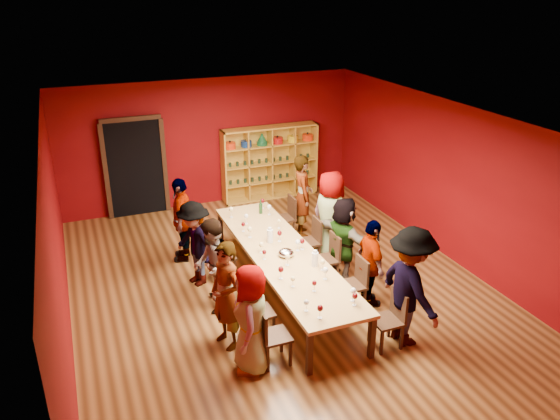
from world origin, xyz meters
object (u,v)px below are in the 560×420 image
at_px(shelving_unit, 269,159).
at_px(chair_person_left_1, 254,310).
at_px(person_left_4, 182,219).
at_px(chair_person_right_4, 287,215).
at_px(chair_person_left_3, 218,254).
at_px(wine_bottle, 261,208).
at_px(person_right_1, 371,264).
at_px(person_right_3, 330,216).
at_px(chair_person_left_0, 269,334).
at_px(person_right_4, 303,196).
at_px(chair_person_left_2, 234,278).
at_px(chair_person_right_1, 356,281).
at_px(person_left_3, 195,244).
at_px(chair_person_left_4, 204,232).
at_px(tasting_table, 283,255).
at_px(spittoon_bowl, 286,253).
at_px(person_left_0, 251,319).
at_px(person_right_2, 343,239).
at_px(person_left_2, 212,266).
at_px(person_right_0, 410,287).
at_px(chair_person_right_3, 311,238).
at_px(chair_person_right_2, 329,256).
at_px(chair_person_right_0, 392,316).
at_px(person_left_1, 226,296).

height_order(shelving_unit, chair_person_left_1, shelving_unit).
distance_m(person_left_4, chair_person_right_4, 2.27).
height_order(chair_person_left_3, wine_bottle, wine_bottle).
xyz_separation_m(person_right_1, person_right_3, (0.12, 1.71, 0.13)).
height_order(chair_person_left_0, person_right_4, person_right_4).
xyz_separation_m(chair_person_right_4, person_right_4, (0.35, 0.00, 0.38)).
distance_m(chair_person_left_2, chair_person_left_3, 0.90).
relative_size(shelving_unit, chair_person_right_1, 2.70).
height_order(chair_person_left_2, person_left_3, person_left_3).
relative_size(chair_person_left_4, person_right_3, 0.50).
height_order(tasting_table, spittoon_bowl, spittoon_bowl).
xyz_separation_m(shelving_unit, wine_bottle, (-1.17, -2.59, -0.12)).
bearing_deg(person_right_3, person_left_4, 46.51).
relative_size(tasting_table, chair_person_left_0, 5.06).
bearing_deg(spittoon_bowl, person_left_0, -126.18).
bearing_deg(person_right_2, chair_person_left_1, 103.88).
distance_m(person_left_2, person_right_0, 3.11).
bearing_deg(person_left_0, chair_person_right_3, 162.10).
bearing_deg(person_right_2, wine_bottle, 14.88).
relative_size(chair_person_left_3, person_right_1, 0.58).
distance_m(person_left_4, spittoon_bowl, 2.39).
relative_size(chair_person_left_2, person_right_1, 0.58).
bearing_deg(person_right_0, chair_person_left_1, 64.09).
height_order(shelving_unit, chair_person_left_0, shelving_unit).
xyz_separation_m(chair_person_left_3, wine_bottle, (1.14, 0.90, 0.36)).
bearing_deg(tasting_table, person_right_1, -38.07).
distance_m(person_left_0, chair_person_right_2, 2.75).
bearing_deg(person_right_0, chair_person_right_4, 1.37).
height_order(person_left_3, chair_person_left_4, person_left_3).
relative_size(person_right_0, person_right_4, 1.06).
height_order(chair_person_right_2, spittoon_bowl, chair_person_right_2).
relative_size(chair_person_right_0, spittoon_bowl, 3.36).
bearing_deg(wine_bottle, person_left_3, -149.99).
height_order(chair_person_left_4, chair_person_right_3, same).
height_order(chair_person_right_4, spittoon_bowl, chair_person_right_4).
relative_size(person_left_0, chair_person_right_2, 1.80).
distance_m(chair_person_left_1, chair_person_right_2, 2.14).
height_order(tasting_table, chair_person_left_3, chair_person_left_3).
bearing_deg(chair_person_left_1, chair_person_left_0, -90.00).
xyz_separation_m(chair_person_right_3, person_right_3, (0.38, 0.00, 0.40)).
bearing_deg(person_left_2, chair_person_right_4, 148.18).
bearing_deg(tasting_table, shelving_unit, 72.08).
height_order(person_left_0, person_right_2, person_left_0).
bearing_deg(chair_person_right_0, chair_person_left_4, 115.34).
bearing_deg(chair_person_right_2, wine_bottle, 111.91).
xyz_separation_m(chair_person_right_1, wine_bottle, (-0.68, 2.65, 0.36)).
distance_m(person_left_1, person_right_3, 3.23).
height_order(tasting_table, shelving_unit, shelving_unit).
distance_m(person_left_0, person_right_0, 2.36).
relative_size(chair_person_right_0, wine_bottle, 3.10).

